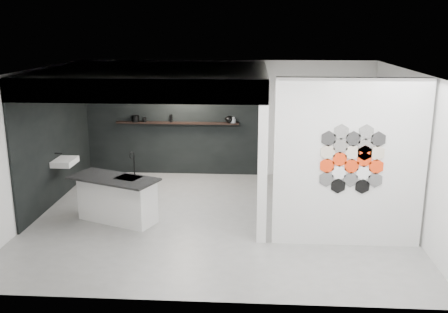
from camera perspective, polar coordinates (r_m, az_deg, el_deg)
floor at (r=9.65m, az=-0.71°, el=-7.09°), size 7.00×6.00×0.01m
partition_panel at (r=8.37m, az=14.10°, el=-0.83°), size 2.45×0.15×2.80m
bay_clad_back at (r=12.30m, az=-5.74°, el=3.36°), size 4.40×0.04×2.35m
bay_clad_left at (r=11.03m, az=-18.60°, el=1.34°), size 0.04×4.00×2.35m
bulkhead at (r=10.18m, az=-7.73°, el=8.78°), size 4.40×4.00×0.40m
corner_column at (r=8.29m, az=4.40°, el=-2.18°), size 0.16×0.16×2.35m
fascia_beam at (r=8.32m, az=-10.30°, el=7.38°), size 4.40×0.16×0.40m
wall_basin at (r=10.84m, az=-17.73°, el=-0.58°), size 0.40×0.60×0.12m
display_shelf at (r=12.16m, az=-5.37°, el=3.84°), size 3.00×0.15×0.04m
kitchen_island at (r=9.58m, az=-12.12°, el=-4.69°), size 1.81×1.31×1.34m
stockpot at (r=12.35m, az=-10.09°, el=4.29°), size 0.19×0.19×0.15m
kettle at (r=12.01m, az=0.61°, el=4.27°), size 0.25×0.25×0.17m
glass_bowl at (r=12.01m, az=1.02°, el=4.10°), size 0.17×0.17×0.10m
glass_vase at (r=12.01m, az=1.02°, el=4.19°), size 0.10×0.10×0.14m
bottle_dark at (r=12.17m, az=-6.08°, el=4.35°), size 0.09×0.09×0.18m
utensil_cup at (r=12.30m, az=-9.08°, el=4.19°), size 0.11×0.11×0.11m
hex_tile_cluster at (r=8.27m, az=14.48°, el=-0.29°), size 1.04×0.02×1.16m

